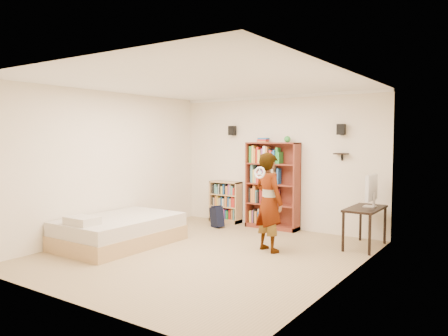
# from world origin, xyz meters

# --- Properties ---
(ground) EXTENTS (4.50, 5.00, 0.01)m
(ground) POSITION_xyz_m (0.00, 0.00, 0.00)
(ground) COLOR tan
(ground) RESTS_ON ground
(room_shell) EXTENTS (4.52, 5.02, 2.71)m
(room_shell) POSITION_xyz_m (0.00, 0.00, 1.76)
(room_shell) COLOR white
(room_shell) RESTS_ON ground
(crown_molding) EXTENTS (4.50, 5.00, 0.06)m
(crown_molding) POSITION_xyz_m (0.00, 0.00, 2.67)
(crown_molding) COLOR white
(crown_molding) RESTS_ON room_shell
(speaker_left) EXTENTS (0.14, 0.12, 0.20)m
(speaker_left) POSITION_xyz_m (-1.05, 2.40, 2.00)
(speaker_left) COLOR black
(speaker_left) RESTS_ON room_shell
(speaker_right) EXTENTS (0.14, 0.12, 0.20)m
(speaker_right) POSITION_xyz_m (1.35, 2.40, 2.00)
(speaker_right) COLOR black
(speaker_right) RESTS_ON room_shell
(wall_shelf) EXTENTS (0.25, 0.16, 0.02)m
(wall_shelf) POSITION_xyz_m (1.35, 2.41, 1.55)
(wall_shelf) COLOR black
(wall_shelf) RESTS_ON room_shell
(tall_bookshelf) EXTENTS (1.11, 0.32, 1.75)m
(tall_bookshelf) POSITION_xyz_m (-0.03, 2.34, 0.88)
(tall_bookshelf) COLOR brown
(tall_bookshelf) RESTS_ON ground
(low_bookshelf) EXTENTS (0.71, 0.27, 0.89)m
(low_bookshelf) POSITION_xyz_m (-1.20, 2.37, 0.45)
(low_bookshelf) COLOR tan
(low_bookshelf) RESTS_ON ground
(computer_desk) EXTENTS (0.50, 1.00, 0.68)m
(computer_desk) POSITION_xyz_m (1.98, 1.84, 0.34)
(computer_desk) COLOR black
(computer_desk) RESTS_ON ground
(imac) EXTENTS (0.13, 0.55, 0.55)m
(imac) POSITION_xyz_m (2.03, 1.95, 0.95)
(imac) COLOR silver
(imac) RESTS_ON computer_desk
(daybed) EXTENTS (1.34, 2.06, 0.61)m
(daybed) POSITION_xyz_m (-1.56, -0.36, 0.30)
(daybed) COLOR beige
(daybed) RESTS_ON ground
(person) EXTENTS (0.69, 0.57, 1.61)m
(person) POSITION_xyz_m (0.75, 0.73, 0.80)
(person) COLOR black
(person) RESTS_ON ground
(wii_wheel) EXTENTS (0.19, 0.07, 0.19)m
(wii_wheel) POSITION_xyz_m (0.75, 0.43, 1.30)
(wii_wheel) COLOR silver
(wii_wheel) RESTS_ON person
(navy_bag) EXTENTS (0.38, 0.33, 0.44)m
(navy_bag) POSITION_xyz_m (-1.04, 1.80, 0.22)
(navy_bag) COLOR black
(navy_bag) RESTS_ON ground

